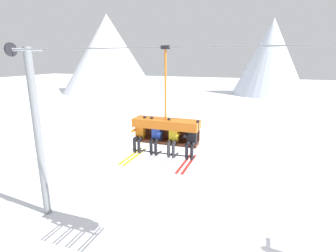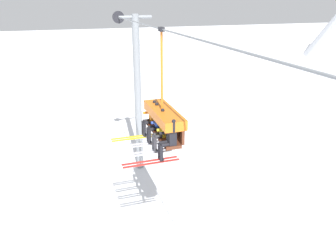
# 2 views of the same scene
# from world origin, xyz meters

# --- Properties ---
(ground_plane) EXTENTS (200.00, 200.00, 0.00)m
(ground_plane) POSITION_xyz_m (0.00, 0.00, 0.00)
(ground_plane) COLOR white
(mountain_peak_west) EXTENTS (21.30, 21.30, 17.16)m
(mountain_peak_west) POSITION_xyz_m (-31.98, 44.62, 8.58)
(mountain_peak_west) COLOR white
(mountain_peak_west) RESTS_ON ground_plane
(mountain_peak_central) EXTENTS (15.29, 15.29, 15.77)m
(mountain_peak_central) POSITION_xyz_m (2.99, 52.19, 7.89)
(mountain_peak_central) COLOR silver
(mountain_peak_central) RESTS_ON ground_plane
(lift_tower_near) EXTENTS (0.36, 1.88, 8.32)m
(lift_tower_near) POSITION_xyz_m (-8.01, -0.02, 4.32)
(lift_tower_near) COLOR slate
(lift_tower_near) RESTS_ON ground_plane
(lift_cable) EXTENTS (20.71, 0.05, 0.05)m
(lift_cable) POSITION_xyz_m (1.35, -0.80, 8.04)
(lift_cable) COLOR slate
(chairlift_chair) EXTENTS (2.37, 0.74, 3.63)m
(chairlift_chair) POSITION_xyz_m (-1.26, -0.73, 5.35)
(chairlift_chair) COLOR #512819
(skier_orange) EXTENTS (0.48, 1.70, 1.34)m
(skier_orange) POSITION_xyz_m (-2.22, -0.94, 5.05)
(skier_orange) COLOR orange
(skier_blue) EXTENTS (0.48, 1.70, 1.34)m
(skier_blue) POSITION_xyz_m (-1.58, -0.94, 5.05)
(skier_blue) COLOR #2847B7
(skier_yellow) EXTENTS (0.48, 1.70, 1.34)m
(skier_yellow) POSITION_xyz_m (-0.94, -0.94, 5.05)
(skier_yellow) COLOR yellow
(skier_black) EXTENTS (0.48, 1.70, 1.34)m
(skier_black) POSITION_xyz_m (-0.29, -0.94, 5.05)
(skier_black) COLOR black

